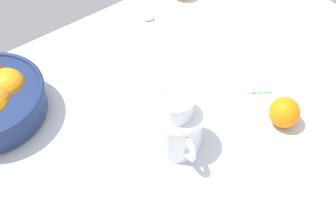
# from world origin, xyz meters

# --- Properties ---
(ground_plane) EXTENTS (1.38, 0.97, 0.03)m
(ground_plane) POSITION_xyz_m (0.00, 0.00, -0.01)
(ground_plane) COLOR silver
(juice_pitcher) EXTENTS (0.11, 0.15, 0.15)m
(juice_pitcher) POSITION_xyz_m (0.01, -0.02, 0.05)
(juice_pitcher) COLOR white
(juice_pitcher) RESTS_ON ground_plane
(loose_orange_1) EXTENTS (0.07, 0.07, 0.07)m
(loose_orange_1) POSITION_xyz_m (0.24, -0.12, 0.03)
(loose_orange_1) COLOR orange
(loose_orange_1) RESTS_ON ground_plane
(spoon) EXTENTS (0.16, 0.10, 0.01)m
(spoon) POSITION_xyz_m (0.25, 0.35, 0.00)
(spoon) COLOR silver
(spoon) RESTS_ON ground_plane
(herb_sprig_0) EXTENTS (0.05, 0.04, 0.01)m
(herb_sprig_0) POSITION_xyz_m (0.26, -0.02, 0.00)
(herb_sprig_0) COLOR #398B3D
(herb_sprig_0) RESTS_ON ground_plane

